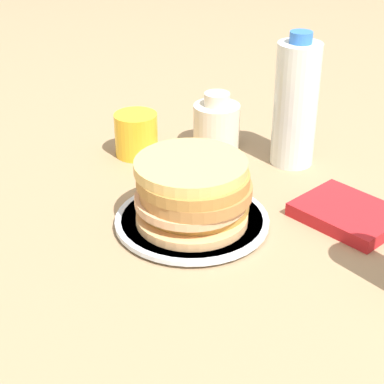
{
  "coord_description": "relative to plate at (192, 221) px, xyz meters",
  "views": [
    {
      "loc": [
        0.66,
        -0.37,
        0.49
      ],
      "look_at": [
        -0.02,
        0.03,
        0.05
      ],
      "focal_mm": 60.0,
      "sensor_mm": 36.0,
      "label": 1
    }
  ],
  "objects": [
    {
      "name": "ground_plane",
      "position": [
        0.02,
        -0.03,
        -0.01
      ],
      "size": [
        4.0,
        4.0,
        0.0
      ],
      "primitive_type": "plane",
      "color": "#9E7F5B"
    },
    {
      "name": "plate",
      "position": [
        0.0,
        0.0,
        0.0
      ],
      "size": [
        0.22,
        0.22,
        0.01
      ],
      "color": "silver",
      "rests_on": "ground_plane"
    },
    {
      "name": "pancake_stack",
      "position": [
        -0.0,
        0.0,
        0.05
      ],
      "size": [
        0.17,
        0.17,
        0.09
      ],
      "color": "#E1AA6E",
      "rests_on": "plate"
    },
    {
      "name": "juice_glass",
      "position": [
        -0.25,
        0.04,
        0.03
      ],
      "size": [
        0.07,
        0.07,
        0.08
      ],
      "color": "yellow",
      "rests_on": "ground_plane"
    },
    {
      "name": "cream_jug",
      "position": [
        -0.21,
        0.17,
        0.04
      ],
      "size": [
        0.08,
        0.08,
        0.1
      ],
      "color": "beige",
      "rests_on": "ground_plane"
    },
    {
      "name": "water_bottle_near",
      "position": [
        -0.09,
        0.25,
        0.1
      ],
      "size": [
        0.07,
        0.07,
        0.22
      ],
      "color": "silver",
      "rests_on": "ground_plane"
    },
    {
      "name": "napkin",
      "position": [
        0.1,
        0.2,
        0.0
      ],
      "size": [
        0.16,
        0.14,
        0.02
      ],
      "color": "red",
      "rests_on": "ground_plane"
    }
  ]
}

